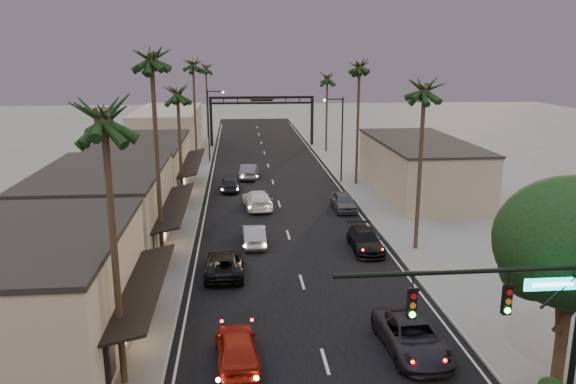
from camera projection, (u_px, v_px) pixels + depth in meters
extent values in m
plane|color=slate|center=(277.00, 196.00, 54.09)|extent=(200.00, 200.00, 0.00)
cube|color=black|center=(273.00, 184.00, 58.92)|extent=(14.00, 120.00, 0.02)
cube|color=slate|center=(187.00, 172.00, 64.83)|extent=(5.00, 92.00, 0.12)
cube|color=slate|center=(349.00, 169.00, 66.52)|extent=(5.00, 92.00, 0.12)
cube|color=#BFB192|center=(33.00, 297.00, 25.22)|extent=(8.00, 12.00, 5.50)
cube|color=#A39982|center=(104.00, 212.00, 38.75)|extent=(8.00, 14.00, 5.50)
cube|color=#BFB192|center=(141.00, 169.00, 54.27)|extent=(8.00, 16.00, 5.00)
cube|color=#A39982|center=(168.00, 131.00, 76.37)|extent=(8.00, 20.00, 6.00)
cube|color=#A39982|center=(420.00, 168.00, 54.73)|extent=(8.00, 18.00, 5.00)
cylinder|color=black|center=(576.00, 342.00, 19.04)|extent=(0.22, 0.22, 7.80)
cylinder|color=black|center=(462.00, 272.00, 18.01)|extent=(8.40, 0.16, 0.16)
cube|color=black|center=(412.00, 304.00, 18.12)|extent=(0.28, 0.22, 1.00)
cube|color=black|center=(507.00, 300.00, 18.41)|extent=(0.28, 0.22, 1.00)
cube|color=#0CBDC2|center=(552.00, 284.00, 18.42)|extent=(1.90, 0.08, 0.42)
cylinder|color=#38281C|center=(560.00, 348.00, 23.14)|extent=(0.52, 0.52, 3.20)
ellipsoid|color=black|center=(574.00, 242.00, 22.02)|extent=(6.20, 6.20, 5.20)
sphere|color=black|center=(534.00, 266.00, 22.79)|extent=(2.80, 2.80, 2.80)
cube|color=black|center=(211.00, 123.00, 81.58)|extent=(0.40, 0.40, 7.00)
cube|color=black|center=(312.00, 122.00, 82.89)|extent=(0.40, 0.40, 7.00)
cube|color=black|center=(262.00, 97.00, 81.36)|extent=(15.20, 0.35, 0.35)
cube|color=black|center=(262.00, 103.00, 81.56)|extent=(15.20, 0.30, 0.30)
cube|color=beige|center=(262.00, 100.00, 81.44)|extent=(4.20, 0.12, 1.00)
cylinder|color=black|center=(342.00, 141.00, 58.47)|extent=(0.16, 0.16, 9.00)
cylinder|color=black|center=(333.00, 99.00, 57.35)|extent=(2.00, 0.12, 0.12)
sphere|color=#FFD899|center=(325.00, 100.00, 57.29)|extent=(0.30, 0.30, 0.30)
cylinder|color=black|center=(209.00, 126.00, 69.76)|extent=(0.16, 0.16, 9.00)
cylinder|color=black|center=(216.00, 91.00, 68.81)|extent=(2.00, 0.12, 0.12)
sphere|color=#FFD899|center=(223.00, 92.00, 68.91)|extent=(0.30, 0.30, 0.30)
cylinder|color=#38281C|center=(115.00, 260.00, 22.05)|extent=(0.28, 0.28, 11.00)
sphere|color=black|center=(103.00, 104.00, 20.57)|extent=(3.20, 3.20, 3.20)
cylinder|color=#38281C|center=(158.00, 169.00, 34.37)|extent=(0.28, 0.28, 13.00)
sphere|color=black|center=(151.00, 50.00, 32.65)|extent=(3.20, 3.20, 3.20)
cylinder|color=#38281C|center=(180.00, 153.00, 48.26)|extent=(0.28, 0.28, 10.00)
sphere|color=black|center=(177.00, 87.00, 46.90)|extent=(3.20, 3.20, 3.20)
cylinder|color=#38281C|center=(195.00, 117.00, 66.37)|extent=(0.28, 0.28, 12.00)
sphere|color=black|center=(193.00, 60.00, 64.78)|extent=(3.20, 3.20, 3.20)
cylinder|color=#38281C|center=(420.00, 173.00, 38.06)|extent=(0.28, 0.28, 11.00)
sphere|color=black|center=(425.00, 82.00, 36.59)|extent=(3.20, 3.20, 3.20)
cylinder|color=#38281C|center=(358.00, 127.00, 57.27)|extent=(0.28, 0.28, 12.00)
sphere|color=black|center=(360.00, 61.00, 55.67)|extent=(3.20, 3.20, 3.20)
cylinder|color=#38281C|center=(327.00, 116.00, 76.84)|extent=(0.28, 0.28, 10.00)
sphere|color=black|center=(327.00, 74.00, 75.48)|extent=(3.20, 3.20, 3.20)
cylinder|color=#38281C|center=(207.00, 104.00, 88.74)|extent=(0.28, 0.28, 11.00)
sphere|color=black|center=(206.00, 65.00, 87.27)|extent=(3.20, 3.20, 3.20)
imported|color=#99180B|center=(237.00, 347.00, 24.75)|extent=(2.20, 4.76, 1.58)
imported|color=black|center=(225.00, 264.00, 34.74)|extent=(2.37, 5.09, 1.41)
imported|color=#939297|center=(254.00, 235.00, 40.23)|extent=(1.63, 4.41, 1.44)
imported|color=white|center=(257.00, 199.00, 49.70)|extent=(2.74, 5.66, 1.59)
imported|color=black|center=(230.00, 183.00, 55.93)|extent=(1.81, 4.48, 1.53)
imported|color=#56565B|center=(249.00, 171.00, 61.41)|extent=(2.26, 5.06, 1.61)
imported|color=black|center=(412.00, 337.00, 25.75)|extent=(2.83, 5.63, 1.53)
imported|color=black|center=(365.00, 240.00, 39.07)|extent=(2.08, 4.99, 1.44)
imported|color=#46464A|center=(344.00, 201.00, 49.08)|extent=(1.89, 4.59, 1.56)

